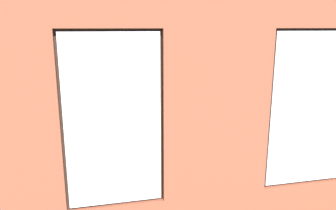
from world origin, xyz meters
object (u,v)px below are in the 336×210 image
remote_silver (137,130)px  coffee_table (146,134)px  couch_by_window (180,186)px  remote_gray (162,128)px  potted_plant_mid_room_small (178,127)px  potted_plant_corner_near_left (242,98)px  candle_jar (127,133)px  potted_plant_by_left_couch (231,118)px  media_console (32,155)px  papasan_chair (127,121)px  couch_left (277,138)px  tv_flatscreen (28,121)px  potted_plant_foreground_right (55,112)px  table_plant_small (152,129)px  cup_ceramic (146,130)px

remote_silver → coffee_table: bearing=11.5°
couch_by_window → remote_gray: size_ratio=12.06×
potted_plant_mid_room_small → potted_plant_corner_near_left: potted_plant_corner_near_left is taller
candle_jar → remote_gray: bearing=-159.2°
potted_plant_by_left_couch → potted_plant_corner_near_left: (-0.55, -0.59, 0.35)m
media_console → remote_silver: bearing=-171.1°
potted_plant_mid_room_small → media_console: bearing=16.2°
papasan_chair → candle_jar: bearing=84.0°
couch_by_window → candle_jar: 2.10m
couch_left → candle_jar: size_ratio=17.48×
couch_by_window → potted_plant_mid_room_small: (-0.72, -2.83, -0.03)m
tv_flatscreen → potted_plant_mid_room_small: bearing=-163.8°
tv_flatscreen → papasan_chair: (-1.87, -1.11, -0.43)m
potted_plant_corner_near_left → couch_by_window: bearing=53.6°
remote_silver → remote_gray: bearing=50.1°
candle_jar → potted_plant_foreground_right: 2.04m
coffee_table → candle_jar: candle_jar is taller
table_plant_small → remote_gray: size_ratio=1.10×
remote_silver → papasan_chair: size_ratio=0.16×
table_plant_small → remote_silver: bearing=-42.7°
potted_plant_by_left_couch → media_console: bearing=12.5°
couch_by_window → tv_flatscreen: tv_flatscreen is taller
table_plant_small → media_console: size_ratio=0.20×
potted_plant_by_left_couch → couch_by_window: bearing=55.0°
tv_flatscreen → potted_plant_mid_room_small: tv_flatscreen is taller
tv_flatscreen → papasan_chair: tv_flatscreen is taller
cup_ceramic → remote_silver: (0.16, -0.11, -0.04)m
media_console → table_plant_small: bearing=-178.2°
coffee_table → potted_plant_corner_near_left: 3.06m
tv_flatscreen → potted_plant_foreground_right: tv_flatscreen is taller
papasan_chair → couch_left: bearing=152.2°
candle_jar → potted_plant_by_left_couch: size_ratio=0.18×
table_plant_small → papasan_chair: (0.38, -1.04, -0.11)m
couch_left → remote_gray: bearing=-106.5°
papasan_chair → potted_plant_mid_room_small: size_ratio=2.30×
couch_left → media_console: size_ratio=1.99×
candle_jar → table_plant_small: table_plant_small is taller
cup_ceramic → potted_plant_foreground_right: bearing=-34.9°
coffee_table → potted_plant_corner_near_left: bearing=-153.7°
candle_jar → tv_flatscreen: bearing=2.2°
cup_ceramic → potted_plant_corner_near_left: 3.05m
couch_left → papasan_chair: couch_left is taller
media_console → coffee_table: bearing=-174.6°
tv_flatscreen → papasan_chair: 2.21m
remote_gray → media_console: 2.54m
candle_jar → potted_plant_corner_near_left: bearing=-154.6°
couch_left → couch_by_window: bearing=-55.2°
remote_gray → tv_flatscreen: (2.51, 0.35, 0.41)m
potted_plant_foreground_right → candle_jar: bearing=135.7°
potted_plant_foreground_right → potted_plant_by_left_couch: potted_plant_foreground_right is taller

